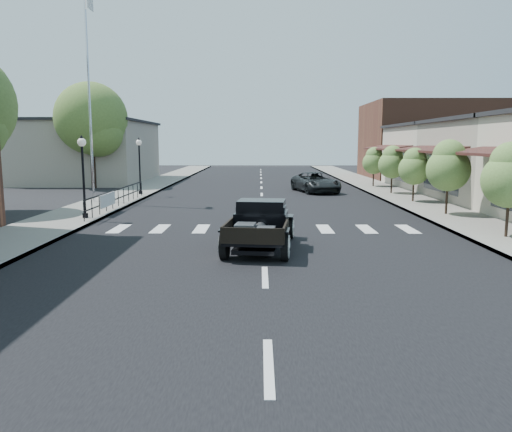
{
  "coord_description": "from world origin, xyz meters",
  "views": [
    {
      "loc": [
        -0.14,
        -15.05,
        3.33
      ],
      "look_at": [
        -0.25,
        0.8,
        1.0
      ],
      "focal_mm": 35.0,
      "sensor_mm": 36.0,
      "label": 1
    }
  ],
  "objects": [
    {
      "name": "far_building_right",
      "position": [
        15.5,
        32.0,
        3.5
      ],
      "size": [
        11.0,
        10.0,
        7.0
      ],
      "primitive_type": "cube",
      "color": "brown",
      "rests_on": "ground"
    },
    {
      "name": "sidewalk_right",
      "position": [
        8.5,
        15.0,
        0.07
      ],
      "size": [
        3.0,
        80.0,
        0.15
      ],
      "primitive_type": "cube",
      "color": "gray",
      "rests_on": "ground"
    },
    {
      "name": "lamp_post_b",
      "position": [
        -7.6,
        6.0,
        1.9
      ],
      "size": [
        0.36,
        0.36,
        3.5
      ],
      "primitive_type": null,
      "color": "black",
      "rests_on": "sidewalk_left"
    },
    {
      "name": "lamp_post_c",
      "position": [
        -7.6,
        16.0,
        1.9
      ],
      "size": [
        0.36,
        0.36,
        3.5
      ],
      "primitive_type": null,
      "color": "black",
      "rests_on": "sidewalk_left"
    },
    {
      "name": "hotrod_pickup",
      "position": [
        -0.1,
        0.42,
        0.79
      ],
      "size": [
        2.62,
        4.75,
        1.57
      ],
      "primitive_type": null,
      "rotation": [
        0.0,
        0.0,
        -0.12
      ],
      "color": "black",
      "rests_on": "ground"
    },
    {
      "name": "second_car",
      "position": [
        3.65,
        18.63,
        0.67
      ],
      "size": [
        3.33,
        5.25,
        1.35
      ],
      "primitive_type": "imported",
      "rotation": [
        0.0,
        0.0,
        0.24
      ],
      "color": "black",
      "rests_on": "ground"
    },
    {
      "name": "small_tree_b",
      "position": [
        8.3,
        7.34,
        1.76
      ],
      "size": [
        1.93,
        1.93,
        3.21
      ],
      "primitive_type": null,
      "color": "#587B38",
      "rests_on": "sidewalk_right"
    },
    {
      "name": "road",
      "position": [
        0.0,
        15.0,
        0.01
      ],
      "size": [
        14.0,
        80.0,
        0.02
      ],
      "primitive_type": "cube",
      "color": "black",
      "rests_on": "ground"
    },
    {
      "name": "banner",
      "position": [
        -7.22,
        8.0,
        0.45
      ],
      "size": [
        0.04,
        2.2,
        0.6
      ],
      "primitive_type": null,
      "color": "silver",
      "rests_on": "sidewalk_left"
    },
    {
      "name": "small_tree_d",
      "position": [
        8.3,
        16.85,
        1.6
      ],
      "size": [
        1.74,
        1.74,
        2.9
      ],
      "primitive_type": null,
      "color": "#587B38",
      "rests_on": "sidewalk_right"
    },
    {
      "name": "small_tree_c",
      "position": [
        8.3,
        12.26,
        1.56
      ],
      "size": [
        1.69,
        1.69,
        2.81
      ],
      "primitive_type": null,
      "color": "#587B38",
      "rests_on": "sidewalk_right"
    },
    {
      "name": "big_tree_far",
      "position": [
        -12.5,
        22.0,
        3.87
      ],
      "size": [
        5.27,
        5.27,
        7.74
      ],
      "primitive_type": null,
      "color": "#4F6A2D",
      "rests_on": "ground"
    },
    {
      "name": "small_tree_e",
      "position": [
        8.3,
        21.97,
        1.53
      ],
      "size": [
        1.66,
        1.66,
        2.76
      ],
      "primitive_type": null,
      "color": "#587B38",
      "rests_on": "sidewalk_right"
    },
    {
      "name": "railing",
      "position": [
        -7.3,
        10.0,
        0.65
      ],
      "size": [
        0.08,
        10.0,
        1.0
      ],
      "primitive_type": null,
      "color": "black",
      "rests_on": "sidewalk_left"
    },
    {
      "name": "flagpole",
      "position": [
        -9.2,
        12.0,
        5.73
      ],
      "size": [
        0.12,
        0.12,
        11.17
      ],
      "primitive_type": "cylinder",
      "color": "silver",
      "rests_on": "sidewalk_left"
    },
    {
      "name": "road_markings",
      "position": [
        0.0,
        10.0,
        0.0
      ],
      "size": [
        12.0,
        60.0,
        0.06
      ],
      "primitive_type": null,
      "color": "silver",
      "rests_on": "ground"
    },
    {
      "name": "ground",
      "position": [
        0.0,
        0.0,
        0.0
      ],
      "size": [
        120.0,
        120.0,
        0.0
      ],
      "primitive_type": "plane",
      "color": "black",
      "rests_on": "ground"
    },
    {
      "name": "low_building_left",
      "position": [
        -15.0,
        28.0,
        2.5
      ],
      "size": [
        10.0,
        12.0,
        5.0
      ],
      "primitive_type": "cube",
      "color": "#A89F8D",
      "rests_on": "ground"
    },
    {
      "name": "sidewalk_left",
      "position": [
        -8.5,
        15.0,
        0.07
      ],
      "size": [
        3.0,
        80.0,
        0.15
      ],
      "primitive_type": "cube",
      "color": "gray",
      "rests_on": "ground"
    },
    {
      "name": "storefront_far",
      "position": [
        15.0,
        22.0,
        2.25
      ],
      "size": [
        10.0,
        9.0,
        4.5
      ],
      "primitive_type": "cube",
      "color": "beige",
      "rests_on": "ground"
    },
    {
      "name": "small_tree_a",
      "position": [
        8.3,
        1.79,
        1.7
      ],
      "size": [
        1.86,
        1.86,
        3.11
      ],
      "primitive_type": null,
      "color": "#587B38",
      "rests_on": "sidewalk_right"
    }
  ]
}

